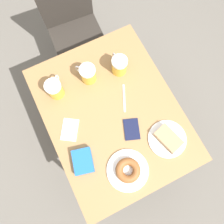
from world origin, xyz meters
TOP-DOWN VIEW (x-y plane):
  - ground_plane at (0.00, 0.00)m, footprint 8.00×8.00m
  - table at (0.00, 0.00)m, footprint 0.77×1.00m
  - chair at (0.07, 0.84)m, footprint 0.43×0.43m
  - plate_with_cake at (0.21, -0.28)m, footprint 0.22×0.22m
  - plate_with_donut at (-0.07, -0.34)m, footprint 0.23×0.23m
  - beer_mug_left at (0.17, 0.23)m, footprint 0.09×0.14m
  - beer_mug_center at (-0.03, 0.27)m, footprint 0.10×0.12m
  - beer_mug_right at (-0.24, 0.27)m, footprint 0.10×0.13m
  - napkin_folded at (-0.27, 0.02)m, footprint 0.15×0.16m
  - fork at (0.11, 0.05)m, footprint 0.08×0.17m
  - passport_near_edge at (0.06, -0.14)m, footprint 0.13×0.15m
  - blue_pouch at (-0.27, -0.18)m, footprint 0.13×0.16m

SIDE VIEW (x-z plane):
  - ground_plane at x=0.00m, z-range 0.00..0.00m
  - chair at x=0.07m, z-range 0.09..0.96m
  - table at x=0.00m, z-range 0.30..1.01m
  - fork at x=0.11m, z-range 0.71..0.72m
  - napkin_folded at x=-0.27m, z-range 0.71..0.72m
  - passport_near_edge at x=0.06m, z-range 0.71..0.72m
  - plate_with_cake at x=0.21m, z-range 0.71..0.76m
  - plate_with_donut at x=-0.07m, z-range 0.71..0.76m
  - blue_pouch at x=-0.27m, z-range 0.71..0.76m
  - beer_mug_left at x=0.17m, z-range 0.72..0.84m
  - beer_mug_center at x=-0.03m, z-range 0.72..0.84m
  - beer_mug_right at x=-0.24m, z-range 0.72..0.84m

